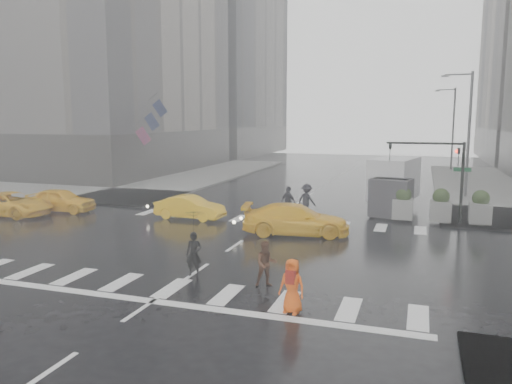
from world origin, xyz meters
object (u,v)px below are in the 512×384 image
(box_truck, at_px, (393,184))
(pedestrian_brown, at_px, (266,264))
(taxi_front, at_px, (60,200))
(pedestrian_orange, at_px, (292,286))
(taxi_mid, at_px, (190,207))
(traffic_signal_pole, at_px, (443,166))

(box_truck, bearing_deg, pedestrian_brown, -89.85)
(pedestrian_brown, distance_m, box_truck, 16.29)
(taxi_front, xyz_separation_m, box_truck, (19.52, 6.71, 1.00))
(pedestrian_orange, distance_m, taxi_mid, 14.84)
(pedestrian_brown, bearing_deg, traffic_signal_pole, 37.80)
(traffic_signal_pole, height_order, box_truck, traffic_signal_pole)
(pedestrian_brown, xyz_separation_m, pedestrian_orange, (1.43, -2.03, 0.04))
(traffic_signal_pole, height_order, pedestrian_orange, traffic_signal_pole)
(pedestrian_orange, relative_size, taxi_mid, 0.41)
(box_truck, bearing_deg, taxi_mid, -138.57)
(traffic_signal_pole, relative_size, pedestrian_orange, 2.73)
(traffic_signal_pole, distance_m, box_truck, 4.41)
(taxi_front, distance_m, taxi_mid, 8.60)
(traffic_signal_pole, distance_m, taxi_mid, 14.21)
(pedestrian_orange, xyz_separation_m, taxi_mid, (-9.04, 11.77, -0.17))
(traffic_signal_pole, xyz_separation_m, taxi_front, (-22.23, -3.57, -2.49))
(pedestrian_orange, xyz_separation_m, taxi_front, (-17.63, 11.24, -0.10))
(taxi_mid, relative_size, box_truck, 0.66)
(pedestrian_brown, bearing_deg, taxi_front, 123.43)
(pedestrian_brown, distance_m, taxi_mid, 12.36)
(pedestrian_orange, relative_size, taxi_front, 0.38)
(traffic_signal_pole, distance_m, pedestrian_orange, 15.69)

